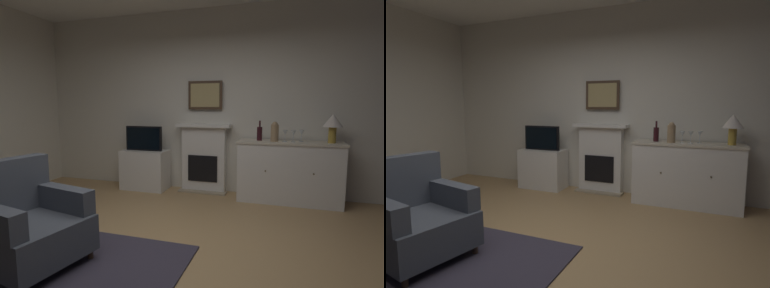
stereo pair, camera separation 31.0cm
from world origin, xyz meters
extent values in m
cube|color=tan|center=(0.00, 0.00, -0.05)|extent=(6.25, 5.00, 0.10)
cube|color=silver|center=(0.00, 2.47, 1.45)|extent=(6.25, 0.06, 2.90)
cube|color=#383342|center=(-0.78, -0.38, 0.01)|extent=(2.22, 1.57, 0.02)
cube|color=white|center=(-0.16, 2.35, 0.53)|extent=(0.70, 0.18, 1.05)
cube|color=tan|center=(-0.16, 2.25, 0.01)|extent=(0.77, 0.20, 0.03)
cube|color=black|center=(-0.16, 2.26, 0.39)|extent=(0.48, 0.02, 0.42)
cube|color=white|center=(-0.16, 2.32, 1.07)|extent=(0.87, 0.27, 0.05)
cube|color=#473323|center=(-0.16, 2.39, 1.55)|extent=(0.55, 0.03, 0.45)
cube|color=tan|center=(-0.16, 2.38, 1.55)|extent=(0.47, 0.01, 0.37)
cube|color=white|center=(1.15, 2.17, 0.43)|extent=(1.42, 0.45, 0.85)
cube|color=beige|center=(1.15, 2.17, 0.87)|extent=(1.45, 0.48, 0.03)
sphere|color=brown|center=(0.84, 1.93, 0.49)|extent=(0.02, 0.02, 0.02)
sphere|color=brown|center=(1.47, 1.93, 0.49)|extent=(0.02, 0.02, 0.02)
cylinder|color=#B79338|center=(1.70, 2.17, 0.99)|extent=(0.10, 0.10, 0.22)
cone|color=silver|center=(1.70, 2.17, 1.19)|extent=(0.26, 0.26, 0.18)
cylinder|color=#331419|center=(0.73, 2.17, 0.98)|extent=(0.08, 0.08, 0.20)
cylinder|color=#331419|center=(0.73, 2.17, 1.13)|extent=(0.03, 0.03, 0.09)
cylinder|color=silver|center=(1.08, 2.12, 0.88)|extent=(0.06, 0.06, 0.00)
cylinder|color=silver|center=(1.08, 2.12, 0.93)|extent=(0.01, 0.01, 0.09)
cone|color=silver|center=(1.08, 2.12, 1.01)|extent=(0.07, 0.07, 0.07)
cylinder|color=silver|center=(1.19, 2.12, 0.88)|extent=(0.06, 0.06, 0.00)
cylinder|color=silver|center=(1.19, 2.12, 0.93)|extent=(0.01, 0.01, 0.09)
cone|color=silver|center=(1.19, 2.12, 1.01)|extent=(0.07, 0.07, 0.07)
cylinder|color=silver|center=(1.30, 2.21, 0.88)|extent=(0.06, 0.06, 0.00)
cylinder|color=silver|center=(1.30, 2.21, 0.93)|extent=(0.01, 0.01, 0.09)
cone|color=silver|center=(1.30, 2.21, 1.01)|extent=(0.07, 0.07, 0.07)
cylinder|color=#9E7F5B|center=(0.94, 2.12, 1.00)|extent=(0.11, 0.11, 0.24)
sphere|color=#9E7F5B|center=(0.94, 2.12, 1.12)|extent=(0.08, 0.08, 0.08)
cube|color=white|center=(-1.13, 2.18, 0.33)|extent=(0.75, 0.42, 0.65)
cube|color=black|center=(-1.13, 2.16, 0.85)|extent=(0.62, 0.06, 0.40)
cube|color=black|center=(-1.13, 2.13, 0.85)|extent=(0.57, 0.01, 0.35)
cube|color=#474C56|center=(-0.94, -0.36, 0.26)|extent=(0.93, 0.90, 0.32)
cube|color=#474C56|center=(-1.27, -0.30, 0.67)|extent=(0.30, 0.78, 0.50)
cube|color=#474C56|center=(-0.89, -0.05, 0.53)|extent=(0.73, 0.27, 0.22)
cylinder|color=#473323|center=(-0.55, -0.11, 0.05)|extent=(0.05, 0.05, 0.10)
cylinder|color=#473323|center=(-1.22, 0.01, 0.05)|extent=(0.05, 0.05, 0.10)
camera|label=1|loc=(1.11, -2.31, 1.40)|focal=28.29mm
camera|label=2|loc=(1.40, -2.20, 1.40)|focal=28.29mm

